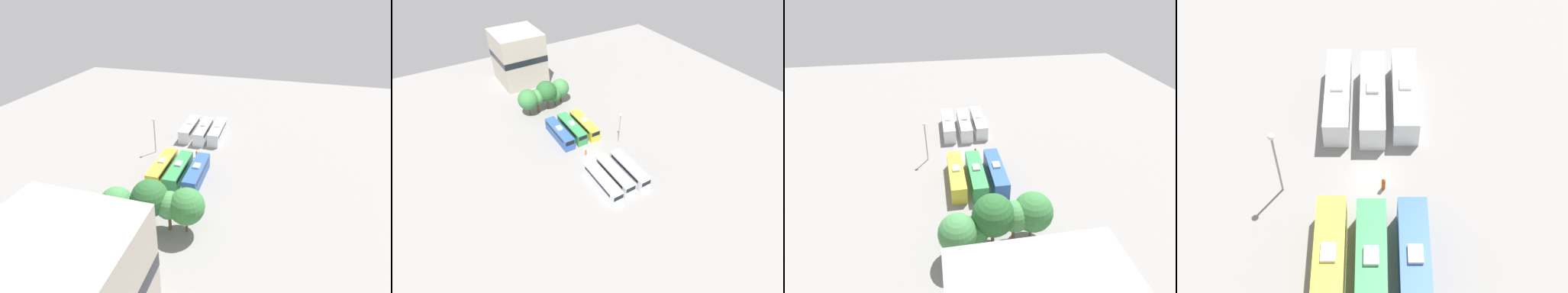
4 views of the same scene
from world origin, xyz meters
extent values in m
plane|color=gray|center=(0.00, 0.00, 0.00)|extent=(127.79, 127.79, 0.00)
cube|color=silver|center=(-3.31, -9.52, 1.52)|extent=(2.48, 10.83, 3.04)
cube|color=black|center=(-3.31, -9.25, 2.36)|extent=(2.52, 9.20, 0.67)
cube|color=black|center=(-3.31, -14.93, 2.36)|extent=(2.18, 0.08, 1.06)
cube|color=white|center=(-3.31, -9.52, 3.22)|extent=(1.20, 1.60, 0.35)
cube|color=silver|center=(-0.06, -9.01, 1.52)|extent=(2.48, 10.83, 3.04)
cube|color=black|center=(-0.06, -8.74, 2.36)|extent=(2.52, 9.20, 0.67)
cube|color=black|center=(-0.06, -14.41, 2.36)|extent=(2.18, 0.08, 1.06)
cube|color=#B2B2B7|center=(-0.06, -9.01, 3.22)|extent=(1.20, 1.60, 0.35)
cube|color=silver|center=(3.46, -9.35, 1.52)|extent=(2.48, 10.83, 3.04)
cube|color=black|center=(3.46, -9.08, 2.36)|extent=(2.52, 9.20, 0.67)
cube|color=black|center=(3.46, -14.76, 2.36)|extent=(2.18, 0.08, 1.06)
cube|color=white|center=(3.46, -9.35, 3.22)|extent=(1.20, 1.60, 0.35)
cube|color=#2D56A8|center=(-3.43, 9.23, 1.52)|extent=(2.48, 10.83, 3.04)
cube|color=black|center=(-3.43, 9.50, 2.36)|extent=(2.52, 9.20, 0.67)
cube|color=black|center=(-3.43, 3.83, 2.36)|extent=(2.18, 0.08, 1.06)
cube|color=silver|center=(-3.43, 9.23, 3.22)|extent=(1.20, 1.60, 0.35)
cube|color=#338C4C|center=(0.03, 9.38, 1.52)|extent=(2.48, 10.83, 3.04)
cube|color=black|center=(0.03, 9.65, 2.36)|extent=(2.52, 9.20, 0.67)
cube|color=black|center=(0.03, 3.98, 2.36)|extent=(2.18, 0.08, 1.06)
cube|color=silver|center=(0.03, 9.38, 3.22)|extent=(1.20, 1.60, 0.35)
cube|color=gold|center=(3.39, 9.10, 1.52)|extent=(2.48, 10.83, 3.04)
cube|color=black|center=(3.39, 9.37, 2.36)|extent=(2.52, 9.20, 0.67)
cube|color=black|center=(3.39, 3.69, 2.36)|extent=(2.18, 0.08, 1.06)
cube|color=white|center=(3.39, 9.10, 3.22)|extent=(1.20, 1.60, 0.35)
cylinder|color=#CC4C19|center=(-1.06, 0.88, 0.69)|extent=(0.36, 0.36, 1.38)
sphere|color=tan|center=(-1.06, 0.88, 1.50)|extent=(0.24, 0.24, 0.24)
cylinder|color=gray|center=(8.18, 1.03, 3.73)|extent=(0.20, 0.20, 7.46)
sphere|color=#EAE5C6|center=(8.18, 1.03, 7.64)|extent=(0.60, 0.60, 0.60)
camera|label=1|loc=(-16.06, 54.90, 32.51)|focal=28.00mm
camera|label=2|loc=(-27.40, -43.68, 46.62)|focal=28.00mm
camera|label=3|loc=(5.95, 50.33, 33.35)|focal=28.00mm
camera|label=4|loc=(-0.11, 29.07, 41.53)|focal=50.00mm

